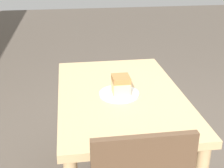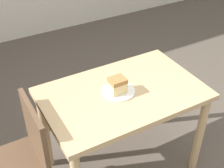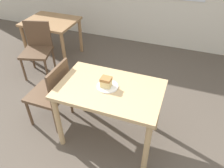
{
  "view_description": "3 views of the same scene",
  "coord_description": "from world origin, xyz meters",
  "px_view_note": "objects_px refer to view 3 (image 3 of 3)",
  "views": [
    {
      "loc": [
        -1.57,
        0.68,
        1.51
      ],
      "look_at": [
        -0.01,
        0.45,
        0.82
      ],
      "focal_mm": 50.0,
      "sensor_mm": 36.0,
      "label": 1
    },
    {
      "loc": [
        -0.87,
        -1.02,
        2.03
      ],
      "look_at": [
        -0.06,
        0.42,
        0.83
      ],
      "focal_mm": 50.0,
      "sensor_mm": 36.0,
      "label": 2
    },
    {
      "loc": [
        0.64,
        -1.23,
        2.17
      ],
      "look_at": [
        0.02,
        0.45,
        0.77
      ],
      "focal_mm": 35.0,
      "sensor_mm": 36.0,
      "label": 3
    }
  ],
  "objects_px": {
    "dining_table_near": "(110,97)",
    "chair_far_corner": "(37,48)",
    "chair_near_window": "(52,92)",
    "cake_slice": "(106,82)",
    "plate": "(108,86)",
    "dining_table_far": "(51,27)"
  },
  "relations": [
    {
      "from": "dining_table_far",
      "to": "plate",
      "type": "bearing_deg",
      "value": -41.63
    },
    {
      "from": "chair_near_window",
      "to": "plate",
      "type": "height_order",
      "value": "chair_near_window"
    },
    {
      "from": "dining_table_near",
      "to": "dining_table_far",
      "type": "distance_m",
      "value": 2.23
    },
    {
      "from": "dining_table_far",
      "to": "chair_far_corner",
      "type": "xyz_separation_m",
      "value": [
        0.08,
        -0.58,
        -0.11
      ]
    },
    {
      "from": "dining_table_far",
      "to": "chair_far_corner",
      "type": "distance_m",
      "value": 0.59
    },
    {
      "from": "dining_table_far",
      "to": "chair_far_corner",
      "type": "height_order",
      "value": "chair_far_corner"
    },
    {
      "from": "chair_far_corner",
      "to": "plate",
      "type": "height_order",
      "value": "chair_far_corner"
    },
    {
      "from": "chair_far_corner",
      "to": "plate",
      "type": "xyz_separation_m",
      "value": [
        1.56,
        -0.89,
        0.29
      ]
    },
    {
      "from": "dining_table_near",
      "to": "plate",
      "type": "distance_m",
      "value": 0.12
    },
    {
      "from": "chair_near_window",
      "to": "cake_slice",
      "type": "xyz_separation_m",
      "value": [
        0.71,
        -0.01,
        0.35
      ]
    },
    {
      "from": "dining_table_near",
      "to": "chair_far_corner",
      "type": "bearing_deg",
      "value": 150.53
    },
    {
      "from": "chair_far_corner",
      "to": "plate",
      "type": "bearing_deg",
      "value": -45.01
    },
    {
      "from": "cake_slice",
      "to": "chair_far_corner",
      "type": "bearing_deg",
      "value": 150.0
    },
    {
      "from": "dining_table_near",
      "to": "chair_far_corner",
      "type": "xyz_separation_m",
      "value": [
        -1.59,
        0.9,
        -0.17
      ]
    },
    {
      "from": "dining_table_near",
      "to": "dining_table_far",
      "type": "height_order",
      "value": "dining_table_near"
    },
    {
      "from": "dining_table_far",
      "to": "plate",
      "type": "height_order",
      "value": "plate"
    },
    {
      "from": "chair_near_window",
      "to": "chair_far_corner",
      "type": "distance_m",
      "value": 1.22
    },
    {
      "from": "dining_table_far",
      "to": "plate",
      "type": "xyz_separation_m",
      "value": [
        1.65,
        -1.46,
        0.17
      ]
    },
    {
      "from": "dining_table_near",
      "to": "chair_far_corner",
      "type": "distance_m",
      "value": 1.84
    },
    {
      "from": "dining_table_near",
      "to": "cake_slice",
      "type": "xyz_separation_m",
      "value": [
        -0.04,
        0.0,
        0.18
      ]
    },
    {
      "from": "dining_table_near",
      "to": "dining_table_far",
      "type": "bearing_deg",
      "value": 138.62
    },
    {
      "from": "dining_table_far",
      "to": "dining_table_near",
      "type": "bearing_deg",
      "value": -41.38
    }
  ]
}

